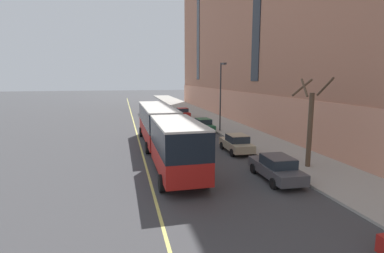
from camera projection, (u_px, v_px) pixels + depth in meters
name	position (u px, v px, depth m)	size (l,w,h in m)	color
ground_plane	(182.00, 168.00, 21.14)	(260.00, 260.00, 0.00)	#424244
sidewalk	(278.00, 150.00, 26.06)	(5.19, 160.00, 0.15)	#ADA89E
city_bus	(163.00, 129.00, 24.51)	(3.00, 19.61, 3.66)	red
parked_car_green_1	(203.00, 125.00, 35.13)	(2.02, 4.68, 1.56)	#23603D
parked_car_champagne_2	(237.00, 143.00, 25.35)	(1.95, 4.23, 1.56)	#BCAD89
parked_car_red_3	(182.00, 113.00, 47.14)	(2.02, 4.30, 1.56)	#B21E19
parked_car_darkgray_4	(276.00, 168.00, 18.51)	(2.06, 4.77, 1.56)	#4C4C51
street_tree_mid_block	(310.00, 122.00, 20.54)	(2.19, 2.19, 6.18)	brown
street_lamp	(221.00, 90.00, 34.17)	(0.36, 1.48, 7.79)	#2D2D30
lane_centerline	(144.00, 159.00, 23.47)	(0.16, 140.00, 0.01)	#E0D66B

